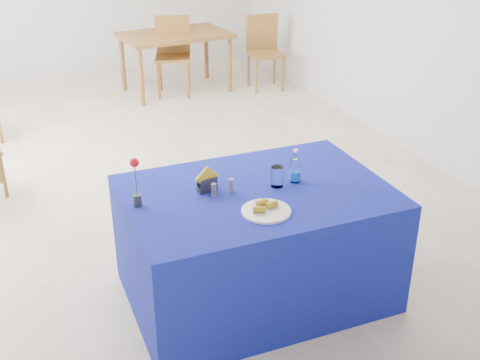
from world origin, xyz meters
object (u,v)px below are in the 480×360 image
blue_table (256,243)px  chair_bg_right (264,46)px  oak_table (175,39)px  chair_bg_left (173,50)px  water_bottle (295,171)px  plate (266,211)px

blue_table → chair_bg_right: (1.92, 4.15, 0.16)m
oak_table → chair_bg_left: size_ratio=1.47×
water_bottle → chair_bg_right: 4.45m
plate → chair_bg_left: 4.72m
chair_bg_left → water_bottle: bearing=-77.4°
water_bottle → chair_bg_right: water_bottle is taller
blue_table → chair_bg_right: chair_bg_right is taller
oak_table → chair_bg_left: 0.14m
chair_bg_right → oak_table: bearing=173.0°
water_bottle → chair_bg_right: bearing=68.2°
blue_table → water_bottle: water_bottle is taller
blue_table → water_bottle: 0.53m
chair_bg_left → chair_bg_right: chair_bg_left is taller
water_bottle → chair_bg_left: water_bottle is taller
oak_table → chair_bg_right: (1.12, -0.27, -0.13)m
water_bottle → chair_bg_left: 4.38m
plate → oak_table: plate is taller
plate → blue_table: 0.48m
plate → water_bottle: bearing=42.1°
plate → chair_bg_left: bearing=80.1°
oak_table → chair_bg_left: bearing=-133.2°
blue_table → chair_bg_left: bearing=80.3°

